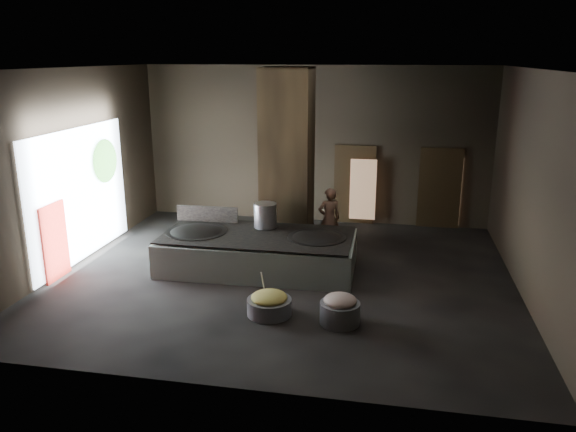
% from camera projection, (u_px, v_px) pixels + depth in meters
% --- Properties ---
extents(floor, '(10.00, 9.00, 0.10)m').
position_uv_depth(floor, '(284.00, 277.00, 12.62)').
color(floor, black).
rests_on(floor, ground).
extents(ceiling, '(10.00, 9.00, 0.10)m').
position_uv_depth(ceiling, '(284.00, 66.00, 11.35)').
color(ceiling, black).
rests_on(ceiling, back_wall).
extents(back_wall, '(10.00, 0.10, 4.50)m').
position_uv_depth(back_wall, '(314.00, 145.00, 16.28)').
color(back_wall, black).
rests_on(back_wall, ground).
extents(front_wall, '(10.00, 0.10, 4.50)m').
position_uv_depth(front_wall, '(220.00, 245.00, 7.69)').
color(front_wall, black).
rests_on(front_wall, ground).
extents(left_wall, '(0.10, 9.00, 4.50)m').
position_uv_depth(left_wall, '(69.00, 169.00, 12.89)').
color(left_wall, black).
rests_on(left_wall, ground).
extents(right_wall, '(0.10, 9.00, 4.50)m').
position_uv_depth(right_wall, '(535.00, 187.00, 11.07)').
color(right_wall, black).
rests_on(right_wall, ground).
extents(pillar, '(1.20, 1.20, 4.50)m').
position_uv_depth(pillar, '(287.00, 161.00, 13.83)').
color(pillar, black).
rests_on(pillar, ground).
extents(hearth_platform, '(4.43, 2.18, 0.76)m').
position_uv_depth(hearth_platform, '(258.00, 253.00, 12.89)').
color(hearth_platform, silver).
rests_on(hearth_platform, ground).
extents(platform_cap, '(4.30, 2.06, 0.03)m').
position_uv_depth(platform_cap, '(258.00, 235.00, 12.78)').
color(platform_cap, black).
rests_on(platform_cap, hearth_platform).
extents(wok_left, '(1.39, 1.39, 0.38)m').
position_uv_depth(wok_left, '(197.00, 235.00, 13.01)').
color(wok_left, black).
rests_on(wok_left, hearth_platform).
extents(wok_left_rim, '(1.41, 1.41, 0.05)m').
position_uv_depth(wok_left_rim, '(196.00, 232.00, 12.99)').
color(wok_left_rim, black).
rests_on(wok_left_rim, hearth_platform).
extents(wok_right, '(1.29, 1.29, 0.36)m').
position_uv_depth(wok_right, '(317.00, 241.00, 12.60)').
color(wok_right, black).
rests_on(wok_right, hearth_platform).
extents(wok_right_rim, '(1.32, 1.32, 0.05)m').
position_uv_depth(wok_right_rim, '(317.00, 238.00, 12.58)').
color(wok_right_rim, black).
rests_on(wok_right_rim, hearth_platform).
extents(stock_pot, '(0.53, 0.53, 0.57)m').
position_uv_depth(stock_pot, '(265.00, 215.00, 13.20)').
color(stock_pot, '#B7BABF').
rests_on(stock_pot, hearth_platform).
extents(splash_guard, '(1.53, 0.08, 0.38)m').
position_uv_depth(splash_guard, '(207.00, 214.00, 13.68)').
color(splash_guard, black).
rests_on(splash_guard, hearth_platform).
extents(cook, '(0.68, 0.58, 1.60)m').
position_uv_depth(cook, '(329.00, 219.00, 14.08)').
color(cook, '#875B45').
rests_on(cook, ground).
extents(veg_basin, '(1.12, 1.12, 0.31)m').
position_uv_depth(veg_basin, '(269.00, 307.00, 10.66)').
color(veg_basin, slate).
rests_on(veg_basin, ground).
extents(veg_fill, '(0.70, 0.70, 0.21)m').
position_uv_depth(veg_fill, '(269.00, 297.00, 10.61)').
color(veg_fill, '#86A44F').
rests_on(veg_fill, veg_basin).
extents(ladle, '(0.03, 0.34, 0.60)m').
position_uv_depth(ladle, '(263.00, 284.00, 10.72)').
color(ladle, '#B7BABF').
rests_on(ladle, veg_basin).
extents(meat_basin, '(0.97, 0.97, 0.41)m').
position_uv_depth(meat_basin, '(340.00, 313.00, 10.30)').
color(meat_basin, slate).
rests_on(meat_basin, ground).
extents(meat_fill, '(0.61, 0.61, 0.23)m').
position_uv_depth(meat_fill, '(340.00, 300.00, 10.24)').
color(meat_fill, '#A47162').
rests_on(meat_fill, meat_basin).
extents(doorway_near, '(1.18, 0.08, 2.38)m').
position_uv_depth(doorway_near, '(354.00, 186.00, 16.28)').
color(doorway_near, black).
rests_on(doorway_near, ground).
extents(doorway_near_glow, '(0.74, 0.04, 1.75)m').
position_uv_depth(doorway_near_glow, '(363.00, 190.00, 16.07)').
color(doorway_near_glow, '#8C6647').
rests_on(doorway_near_glow, ground).
extents(doorway_far, '(1.18, 0.08, 2.38)m').
position_uv_depth(doorway_far, '(439.00, 190.00, 15.85)').
color(doorway_far, black).
rests_on(doorway_far, ground).
extents(doorway_far_glow, '(0.82, 0.04, 1.93)m').
position_uv_depth(doorway_far_glow, '(446.00, 191.00, 15.85)').
color(doorway_far_glow, '#8C6647').
rests_on(doorway_far_glow, ground).
extents(left_opening, '(0.04, 4.20, 3.10)m').
position_uv_depth(left_opening, '(80.00, 194.00, 13.24)').
color(left_opening, white).
rests_on(left_opening, ground).
extents(pavilion_sliver, '(0.05, 0.90, 1.70)m').
position_uv_depth(pavilion_sliver, '(55.00, 242.00, 12.21)').
color(pavilion_sliver, maroon).
rests_on(pavilion_sliver, ground).
extents(tree_silhouette, '(0.28, 1.10, 1.10)m').
position_uv_depth(tree_silhouette, '(105.00, 161.00, 14.09)').
color(tree_silhouette, '#194714').
rests_on(tree_silhouette, left_opening).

